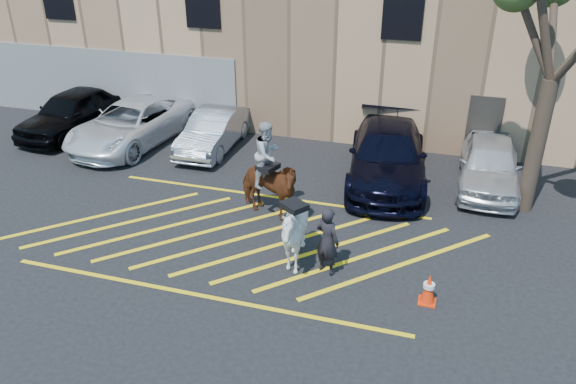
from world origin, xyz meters
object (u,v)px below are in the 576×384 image
(traffic_cone, at_px, (429,288))
(car_blue_suv, at_px, (387,155))
(car_black_suv, at_px, (72,112))
(mounted_bay, at_px, (268,180))
(saddled_white, at_px, (294,233))
(tree, at_px, (567,2))
(handler, at_px, (327,241))
(car_white_pickup, at_px, (132,123))
(car_silver_sedan, at_px, (214,131))
(car_white_suv, at_px, (489,164))

(traffic_cone, bearing_deg, car_blue_suv, 106.20)
(car_black_suv, xyz_separation_m, mounted_bay, (9.16, -4.06, 0.30))
(saddled_white, xyz_separation_m, tree, (5.51, 4.65, 4.76))
(car_black_suv, xyz_separation_m, handler, (11.33, -6.22, 0.03))
(car_blue_suv, bearing_deg, car_white_pickup, 170.97)
(saddled_white, bearing_deg, handler, -0.11)
(car_black_suv, height_order, saddled_white, saddled_white)
(traffic_cone, distance_m, tree, 7.76)
(car_silver_sedan, relative_size, car_blue_suv, 0.72)
(car_black_suv, distance_m, mounted_bay, 10.02)
(car_black_suv, xyz_separation_m, traffic_cone, (13.71, -6.72, -0.45))
(handler, bearing_deg, traffic_cone, -168.83)
(car_black_suv, relative_size, car_white_suv, 1.10)
(car_black_suv, relative_size, tree, 0.66)
(car_silver_sedan, distance_m, traffic_cone, 10.44)
(car_blue_suv, xyz_separation_m, handler, (-0.64, -5.51, 0.02))
(car_blue_suv, distance_m, car_white_suv, 3.09)
(car_white_suv, distance_m, saddled_white, 7.41)
(car_black_suv, bearing_deg, saddled_white, -25.31)
(handler, bearing_deg, car_black_suv, -5.82)
(car_black_suv, xyz_separation_m, tree, (16.03, -1.57, 4.87))
(saddled_white, bearing_deg, car_white_suv, 52.48)
(car_white_pickup, relative_size, saddled_white, 2.46)
(car_blue_suv, distance_m, saddled_white, 5.69)
(tree, bearing_deg, handler, -135.31)
(traffic_cone, relative_size, tree, 0.10)
(mounted_bay, distance_m, tree, 8.62)
(car_white_pickup, relative_size, handler, 3.22)
(saddled_white, height_order, traffic_cone, saddled_white)
(car_blue_suv, relative_size, tree, 0.78)
(car_silver_sedan, distance_m, car_blue_suv, 6.26)
(car_blue_suv, relative_size, car_white_suv, 1.31)
(car_white_pickup, xyz_separation_m, car_blue_suv, (9.23, -0.39, 0.07))
(car_silver_sedan, height_order, handler, handler)
(car_silver_sedan, bearing_deg, car_blue_suv, -7.97)
(handler, relative_size, saddled_white, 0.76)
(car_black_suv, relative_size, saddled_white, 2.15)
(mounted_bay, bearing_deg, car_black_suv, 156.12)
(tree, bearing_deg, mounted_bay, -160.13)
(car_white_suv, height_order, mounted_bay, mounted_bay)
(car_black_suv, height_order, traffic_cone, car_black_suv)
(car_white_suv, bearing_deg, tree, -49.70)
(car_white_suv, height_order, saddled_white, saddled_white)
(handler, bearing_deg, car_blue_suv, -73.66)
(handler, height_order, traffic_cone, handler)
(car_white_pickup, bearing_deg, mounted_bay, -23.30)
(car_white_suv, xyz_separation_m, saddled_white, (-4.51, -5.88, 0.19))
(car_blue_suv, xyz_separation_m, mounted_bay, (-2.81, -3.34, 0.29))
(handler, relative_size, mounted_bay, 0.61)
(traffic_cone, bearing_deg, car_white_pickup, 149.78)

